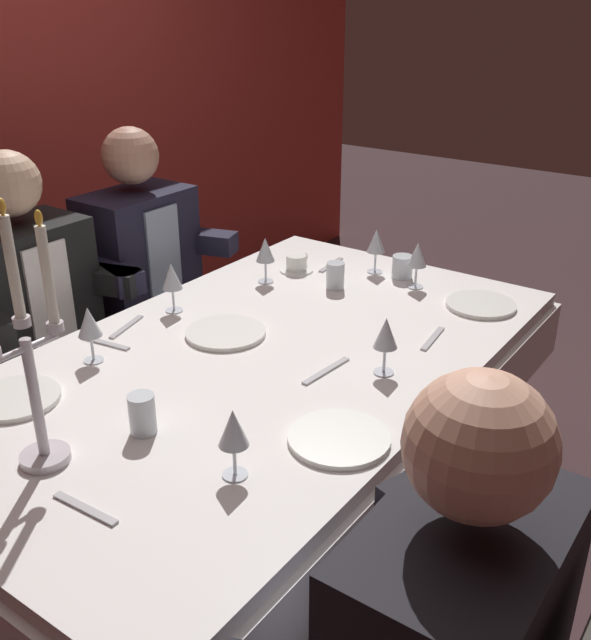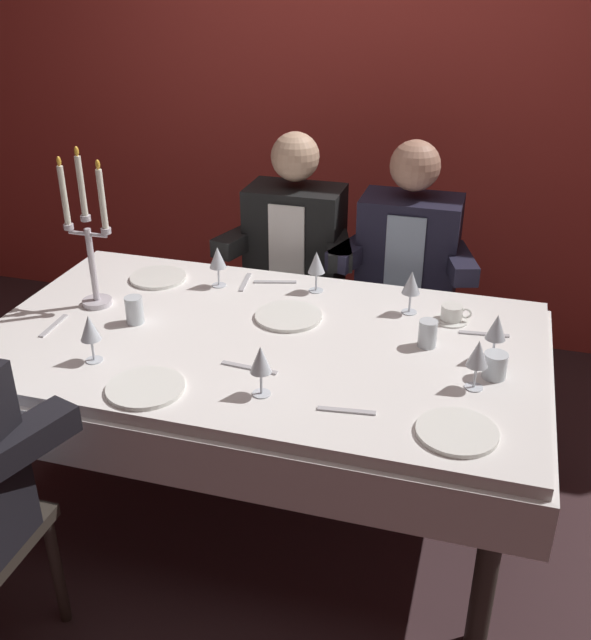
# 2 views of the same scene
# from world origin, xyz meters

# --- Properties ---
(ground_plane) EXTENTS (12.00, 12.00, 0.00)m
(ground_plane) POSITION_xyz_m (0.00, 0.00, 0.00)
(ground_plane) COLOR #3A2629
(dining_table) EXTENTS (1.94, 1.14, 0.74)m
(dining_table) POSITION_xyz_m (0.00, 0.00, 0.62)
(dining_table) COLOR white
(dining_table) RESTS_ON ground_plane
(candelabra) EXTENTS (0.19, 0.11, 0.59)m
(candelabra) POSITION_xyz_m (-0.67, 0.07, 0.98)
(candelabra) COLOR silver
(candelabra) RESTS_ON dining_table
(dinner_plate_0) EXTENTS (0.24, 0.24, 0.01)m
(dinner_plate_0) POSITION_xyz_m (0.05, 0.16, 0.75)
(dinner_plate_0) COLOR white
(dinner_plate_0) RESTS_ON dining_table
(dinner_plate_1) EXTENTS (0.23, 0.23, 0.01)m
(dinner_plate_1) POSITION_xyz_m (0.70, -0.38, 0.75)
(dinner_plate_1) COLOR white
(dinner_plate_1) RESTS_ON dining_table
(dinner_plate_2) EXTENTS (0.24, 0.24, 0.01)m
(dinner_plate_2) POSITION_xyz_m (-0.23, -0.42, 0.75)
(dinner_plate_2) COLOR white
(dinner_plate_2) RESTS_ON dining_table
(dinner_plate_3) EXTENTS (0.23, 0.23, 0.01)m
(dinner_plate_3) POSITION_xyz_m (-0.55, 0.34, 0.75)
(dinner_plate_3) COLOR white
(dinner_plate_3) RESTS_ON dining_table
(wine_glass_0) EXTENTS (0.07, 0.07, 0.16)m
(wine_glass_0) POSITION_xyz_m (0.73, -0.13, 0.85)
(wine_glass_0) COLOR silver
(wine_glass_0) RESTS_ON dining_table
(wine_glass_1) EXTENTS (0.07, 0.07, 0.16)m
(wine_glass_1) POSITION_xyz_m (0.77, 0.06, 0.85)
(wine_glass_1) COLOR silver
(wine_glass_1) RESTS_ON dining_table
(wine_glass_2) EXTENTS (0.07, 0.07, 0.16)m
(wine_glass_2) POSITION_xyz_m (-0.47, -0.31, 0.85)
(wine_glass_2) COLOR silver
(wine_glass_2) RESTS_ON dining_table
(wine_glass_3) EXTENTS (0.07, 0.07, 0.16)m
(wine_glass_3) POSITION_xyz_m (-0.29, 0.35, 0.85)
(wine_glass_3) COLOR silver
(wine_glass_3) RESTS_ON dining_table
(wine_glass_4) EXTENTS (0.07, 0.07, 0.16)m
(wine_glass_4) POSITION_xyz_m (0.46, 0.33, 0.86)
(wine_glass_4) COLOR silver
(wine_glass_4) RESTS_ON dining_table
(wine_glass_5) EXTENTS (0.07, 0.07, 0.16)m
(wine_glass_5) POSITION_xyz_m (0.12, -0.34, 0.85)
(wine_glass_5) COLOR silver
(wine_glass_5) RESTS_ON dining_table
(wine_glass_6) EXTENTS (0.07, 0.07, 0.16)m
(wine_glass_6) POSITION_xyz_m (0.09, 0.41, 0.85)
(wine_glass_6) COLOR silver
(wine_glass_6) RESTS_ON dining_table
(water_tumbler_0) EXTENTS (0.06, 0.06, 0.09)m
(water_tumbler_0) POSITION_xyz_m (0.55, 0.09, 0.79)
(water_tumbler_0) COLOR silver
(water_tumbler_0) RESTS_ON dining_table
(water_tumbler_1) EXTENTS (0.07, 0.07, 0.08)m
(water_tumbler_1) POSITION_xyz_m (0.78, -0.05, 0.78)
(water_tumbler_1) COLOR silver
(water_tumbler_1) RESTS_ON dining_table
(water_tumbler_2) EXTENTS (0.06, 0.06, 0.10)m
(water_tumbler_2) POSITION_xyz_m (-0.46, -0.02, 0.79)
(water_tumbler_2) COLOR silver
(water_tumbler_2) RESTS_ON dining_table
(coffee_cup_0) EXTENTS (0.13, 0.12, 0.06)m
(coffee_cup_0) POSITION_xyz_m (0.62, 0.30, 0.77)
(coffee_cup_0) COLOR white
(coffee_cup_0) RESTS_ON dining_table
(fork_0) EXTENTS (0.17, 0.04, 0.01)m
(fork_0) POSITION_xyz_m (0.38, -0.36, 0.74)
(fork_0) COLOR #B7B7BC
(fork_0) RESTS_ON dining_table
(knife_1) EXTENTS (0.19, 0.03, 0.01)m
(knife_1) POSITION_xyz_m (0.03, -0.21, 0.74)
(knife_1) COLOR #B7B7BC
(knife_1) RESTS_ON dining_table
(spoon_2) EXTENTS (0.04, 0.17, 0.01)m
(spoon_2) POSITION_xyz_m (-0.21, 0.41, 0.74)
(spoon_2) COLOR #B7B7BC
(spoon_2) RESTS_ON dining_table
(fork_3) EXTENTS (0.03, 0.17, 0.01)m
(fork_3) POSITION_xyz_m (-0.73, -0.13, 0.74)
(fork_3) COLOR #B7B7BC
(fork_3) RESTS_ON dining_table
(fork_4) EXTENTS (0.17, 0.04, 0.01)m
(fork_4) POSITION_xyz_m (0.74, 0.23, 0.74)
(fork_4) COLOR #B7B7BC
(fork_4) RESTS_ON dining_table
(fork_5) EXTENTS (0.17, 0.06, 0.01)m
(fork_5) POSITION_xyz_m (-0.09, 0.44, 0.74)
(fork_5) COLOR #B7B7BC
(fork_5) RESTS_ON dining_table
(seated_diner_1) EXTENTS (0.63, 0.48, 1.24)m
(seated_diner_1) POSITION_xyz_m (-0.13, 0.89, 0.74)
(seated_diner_1) COLOR #322C25
(seated_diner_1) RESTS_ON ground_plane
(seated_diner_2) EXTENTS (0.63, 0.48, 1.24)m
(seated_diner_2) POSITION_xyz_m (0.38, 0.89, 0.74)
(seated_diner_2) COLOR #322C25
(seated_diner_2) RESTS_ON ground_plane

